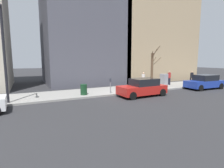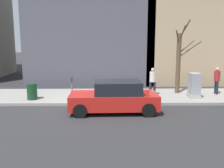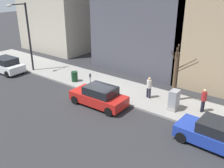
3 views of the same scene
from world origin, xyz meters
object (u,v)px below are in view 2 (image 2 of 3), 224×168
Objects in this scene: parking_meter at (72,86)px; pedestrian_far_corner at (153,80)px; utility_box at (194,86)px; bare_tree at (179,61)px; trash_bin at (32,92)px; pedestrian_midblock at (217,79)px; parked_car_red at (115,97)px.

parking_meter is 4.88m from pedestrian_far_corner.
bare_tree is (1.30, 0.59, 1.34)m from utility_box.
trash_bin is at bearing 23.50° from pedestrian_far_corner.
parking_meter is 0.81× the size of pedestrian_midblock.
trash_bin is at bearing 92.47° from utility_box.
parked_car_red is at bearing 123.69° from pedestrian_midblock.
parked_car_red is 3.89m from pedestrian_far_corner.
pedestrian_far_corner is at bearing 75.14° from utility_box.
pedestrian_midblock is (1.78, -8.68, 0.11)m from parking_meter.
parking_meter is 0.94× the size of utility_box.
utility_box is 1.59× the size of trash_bin.
trash_bin is at bearing 64.24° from parked_car_red.
pedestrian_far_corner is (-0.31, 4.03, 0.00)m from pedestrian_midblock.
parking_meter is 1.50× the size of trash_bin.
bare_tree reaches higher than utility_box.
pedestrian_midblock reaches higher than utility_box.
bare_tree is at bearing 86.70° from pedestrian_midblock.
bare_tree is 9.01m from trash_bin.
pedestrian_far_corner reaches higher than trash_bin.
trash_bin is 0.54× the size of pedestrian_midblock.
pedestrian_midblock is (-0.36, -2.29, -1.10)m from bare_tree.
pedestrian_far_corner is at bearing -39.11° from parked_car_red.
bare_tree is 2.57m from pedestrian_midblock.
pedestrian_midblock is (0.93, -1.70, 0.24)m from utility_box.
utility_box is (0.85, -6.98, -0.13)m from parking_meter.
trash_bin is 7.05m from pedestrian_far_corner.
pedestrian_midblock is at bearing -78.40° from parking_meter.
pedestrian_midblock is (1.33, -10.99, 0.49)m from trash_bin.
parked_car_red is at bearing 117.68° from utility_box.
pedestrian_far_corner is (-0.68, 1.74, -1.10)m from bare_tree.
parked_car_red is 2.56× the size of pedestrian_midblock.
utility_box is at bearing -179.69° from pedestrian_far_corner.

